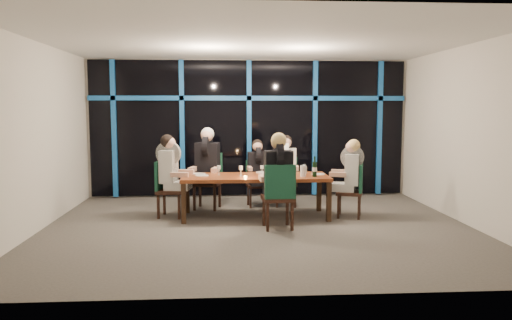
% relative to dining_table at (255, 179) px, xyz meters
% --- Properties ---
extents(room, '(7.04, 7.00, 3.02)m').
position_rel_dining_table_xyz_m(room, '(0.00, -0.80, 1.34)').
color(room, '#5D5952').
rests_on(room, ground).
extents(window_wall, '(6.86, 0.43, 2.94)m').
position_rel_dining_table_xyz_m(window_wall, '(0.01, 2.13, 0.87)').
color(window_wall, black).
rests_on(window_wall, ground).
extents(dining_table, '(2.60, 1.00, 0.75)m').
position_rel_dining_table_xyz_m(dining_table, '(0.00, 0.00, 0.00)').
color(dining_table, brown).
rests_on(dining_table, ground).
extents(chair_far_left, '(0.60, 0.60, 1.07)m').
position_rel_dining_table_xyz_m(chair_far_left, '(-0.86, 0.88, -0.08)').
color(chair_far_left, black).
rests_on(chair_far_left, ground).
extents(chair_far_mid, '(0.46, 0.46, 0.91)m').
position_rel_dining_table_xyz_m(chair_far_mid, '(0.10, 1.03, -0.18)').
color(chair_far_mid, black).
rests_on(chair_far_mid, ground).
extents(chair_far_right, '(0.50, 0.50, 0.96)m').
position_rel_dining_table_xyz_m(chair_far_right, '(0.69, 1.05, -0.14)').
color(chair_far_right, black).
rests_on(chair_far_right, ground).
extents(chair_end_left, '(0.54, 0.54, 1.01)m').
position_rel_dining_table_xyz_m(chair_end_left, '(-1.59, 0.13, -0.12)').
color(chair_end_left, black).
rests_on(chair_end_left, ground).
extents(chair_end_right, '(0.56, 0.56, 0.95)m').
position_rel_dining_table_xyz_m(chair_end_right, '(1.76, -0.14, -0.15)').
color(chair_end_right, black).
rests_on(chair_end_right, ground).
extents(chair_near_mid, '(0.53, 0.53, 1.06)m').
position_rel_dining_table_xyz_m(chair_near_mid, '(0.32, -0.95, -0.09)').
color(chair_near_mid, black).
rests_on(chair_near_mid, ground).
extents(diner_far_left, '(0.60, 0.72, 1.05)m').
position_rel_dining_table_xyz_m(diner_far_left, '(-0.88, 0.79, 0.34)').
color(diner_far_left, black).
rests_on(diner_far_left, ground).
extents(diner_far_mid, '(0.47, 0.58, 0.88)m').
position_rel_dining_table_xyz_m(diner_far_mid, '(0.11, 0.95, 0.19)').
color(diner_far_mid, black).
rests_on(diner_far_mid, ground).
extents(diner_far_right, '(0.51, 0.63, 0.94)m').
position_rel_dining_table_xyz_m(diner_far_right, '(0.68, 0.97, 0.24)').
color(diner_far_right, silver).
rests_on(diner_far_right, ground).
extents(diner_end_left, '(0.67, 0.55, 0.98)m').
position_rel_dining_table_xyz_m(diner_end_left, '(-1.50, 0.11, 0.28)').
color(diner_end_left, black).
rests_on(diner_end_left, ground).
extents(diner_end_right, '(0.65, 0.57, 0.93)m').
position_rel_dining_table_xyz_m(diner_end_right, '(1.68, -0.12, 0.23)').
color(diner_end_right, black).
rests_on(diner_end_right, ground).
extents(diner_near_mid, '(0.55, 0.68, 1.04)m').
position_rel_dining_table_xyz_m(diner_near_mid, '(0.31, -0.86, 0.33)').
color(diner_near_mid, black).
rests_on(diner_near_mid, ground).
extents(plate_far_left, '(0.24, 0.24, 0.01)m').
position_rel_dining_table_xyz_m(plate_far_left, '(-1.01, 0.24, 0.08)').
color(plate_far_left, white).
rests_on(plate_far_left, dining_table).
extents(plate_far_mid, '(0.24, 0.24, 0.01)m').
position_rel_dining_table_xyz_m(plate_far_mid, '(0.16, 0.39, 0.08)').
color(plate_far_mid, white).
rests_on(plate_far_mid, dining_table).
extents(plate_far_right, '(0.24, 0.24, 0.01)m').
position_rel_dining_table_xyz_m(plate_far_right, '(0.61, 0.41, 0.08)').
color(plate_far_right, white).
rests_on(plate_far_right, dining_table).
extents(plate_end_left, '(0.24, 0.24, 0.01)m').
position_rel_dining_table_xyz_m(plate_end_left, '(-0.95, 0.02, 0.08)').
color(plate_end_left, white).
rests_on(plate_end_left, dining_table).
extents(plate_end_right, '(0.24, 0.24, 0.01)m').
position_rel_dining_table_xyz_m(plate_end_right, '(1.15, 0.05, 0.08)').
color(plate_end_right, white).
rests_on(plate_end_right, dining_table).
extents(plate_near_mid, '(0.24, 0.24, 0.01)m').
position_rel_dining_table_xyz_m(plate_near_mid, '(0.27, -0.30, 0.08)').
color(plate_near_mid, white).
rests_on(plate_near_mid, dining_table).
extents(wine_bottle, '(0.08, 0.08, 0.36)m').
position_rel_dining_table_xyz_m(wine_bottle, '(1.03, -0.22, 0.21)').
color(wine_bottle, black).
rests_on(wine_bottle, dining_table).
extents(water_pitcher, '(0.12, 0.11, 0.19)m').
position_rel_dining_table_xyz_m(water_pitcher, '(0.83, -0.16, 0.16)').
color(water_pitcher, silver).
rests_on(water_pitcher, dining_table).
extents(tea_light, '(0.06, 0.06, 0.03)m').
position_rel_dining_table_xyz_m(tea_light, '(-0.19, -0.30, 0.08)').
color(tea_light, '#FFAB4C').
rests_on(tea_light, dining_table).
extents(wine_glass_a, '(0.07, 0.07, 0.18)m').
position_rel_dining_table_xyz_m(wine_glass_a, '(-0.26, -0.04, 0.20)').
color(wine_glass_a, white).
rests_on(wine_glass_a, dining_table).
extents(wine_glass_b, '(0.06, 0.06, 0.16)m').
position_rel_dining_table_xyz_m(wine_glass_b, '(0.14, 0.18, 0.18)').
color(wine_glass_b, silver).
rests_on(wine_glass_b, dining_table).
extents(wine_glass_c, '(0.06, 0.06, 0.16)m').
position_rel_dining_table_xyz_m(wine_glass_c, '(0.49, -0.02, 0.18)').
color(wine_glass_c, silver).
rests_on(wine_glass_c, dining_table).
extents(wine_glass_d, '(0.07, 0.07, 0.17)m').
position_rel_dining_table_xyz_m(wine_glass_d, '(-0.65, 0.12, 0.19)').
color(wine_glass_d, white).
rests_on(wine_glass_d, dining_table).
extents(wine_glass_e, '(0.06, 0.06, 0.16)m').
position_rel_dining_table_xyz_m(wine_glass_e, '(0.91, 0.19, 0.19)').
color(wine_glass_e, silver).
rests_on(wine_glass_e, dining_table).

